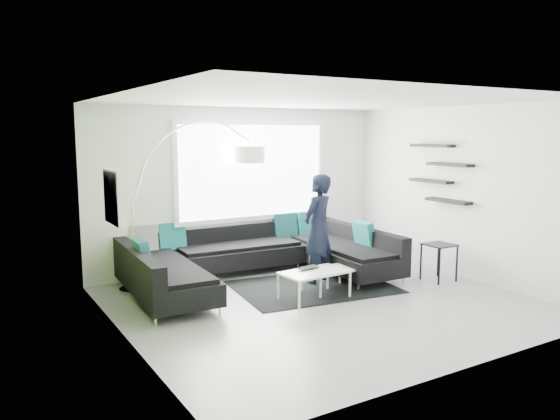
# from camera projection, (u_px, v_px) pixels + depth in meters

# --- Properties ---
(ground) EXTENTS (5.50, 5.50, 0.00)m
(ground) POSITION_uv_depth(u_px,v_px,m) (324.00, 303.00, 7.66)
(ground) COLOR gray
(ground) RESTS_ON ground
(room_shell) EXTENTS (5.54, 5.04, 2.82)m
(room_shell) POSITION_uv_depth(u_px,v_px,m) (319.00, 173.00, 7.60)
(room_shell) COLOR white
(room_shell) RESTS_ON ground
(sectional_sofa) EXTENTS (4.18, 2.71, 0.88)m
(sectional_sofa) POSITION_uv_depth(u_px,v_px,m) (259.00, 259.00, 8.62)
(sectional_sofa) COLOR black
(sectional_sofa) RESTS_ON ground
(rug) EXTENTS (2.56, 2.00, 0.01)m
(rug) POSITION_uv_depth(u_px,v_px,m) (313.00, 287.00, 8.43)
(rug) COLOR black
(rug) RESTS_ON ground
(coffee_table) EXTENTS (1.28, 0.80, 0.40)m
(coffee_table) POSITION_uv_depth(u_px,v_px,m) (323.00, 281.00, 8.00)
(coffee_table) COLOR silver
(coffee_table) RESTS_ON ground
(arc_lamp) EXTENTS (2.41, 0.80, 2.56)m
(arc_lamp) POSITION_uv_depth(u_px,v_px,m) (132.00, 207.00, 8.02)
(arc_lamp) COLOR silver
(arc_lamp) RESTS_ON ground
(side_table) EXTENTS (0.44, 0.44, 0.60)m
(side_table) POSITION_uv_depth(u_px,v_px,m) (439.00, 262.00, 8.77)
(side_table) COLOR black
(side_table) RESTS_ON ground
(person) EXTENTS (0.94, 0.89, 1.73)m
(person) POSITION_uv_depth(u_px,v_px,m) (318.00, 229.00, 8.58)
(person) COLOR black
(person) RESTS_ON ground
(laptop) EXTENTS (0.44, 0.36, 0.03)m
(laptop) POSITION_uv_depth(u_px,v_px,m) (310.00, 269.00, 7.88)
(laptop) COLOR black
(laptop) RESTS_ON coffee_table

